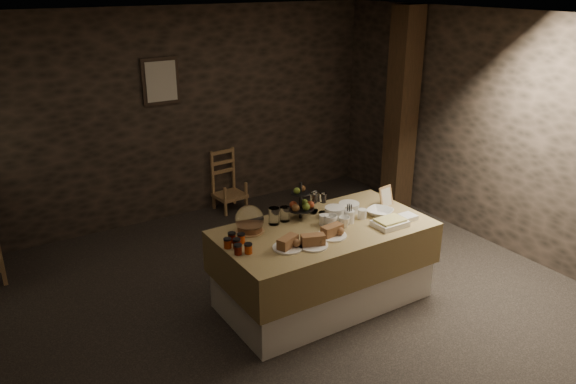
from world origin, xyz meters
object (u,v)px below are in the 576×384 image
buffet_table (324,259)px  chair (228,183)px  timber_column (402,111)px  fruit_stand (301,204)px

buffet_table → chair: chair is taller
timber_column → chair: bearing=149.9°
fruit_stand → buffet_table: bearing=-77.3°
timber_column → fruit_stand: 2.57m
timber_column → fruit_stand: size_ratio=7.24×
chair → fruit_stand: size_ratio=1.73×
buffet_table → chair: 2.56m
timber_column → fruit_stand: (-2.28, -1.13, -0.38)m
chair → fruit_stand: fruit_stand is taller
buffet_table → timber_column: bearing=32.6°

